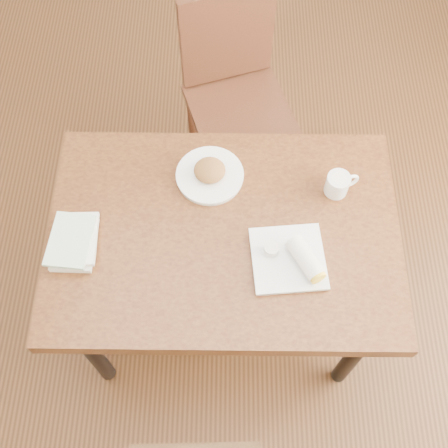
{
  "coord_description": "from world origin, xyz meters",
  "views": [
    {
      "loc": [
        0.01,
        -0.85,
        2.42
      ],
      "look_at": [
        0.0,
        0.0,
        0.8
      ],
      "focal_mm": 45.0,
      "sensor_mm": 36.0,
      "label": 1
    }
  ],
  "objects_px": {
    "chair_far": "(234,85)",
    "coffee_mug": "(338,184)",
    "plate_scone": "(210,174)",
    "book_stack": "(74,241)",
    "plate_burrito": "(293,259)",
    "table": "(224,242)"
  },
  "relations": [
    {
      "from": "plate_scone",
      "to": "book_stack",
      "type": "relative_size",
      "value": 1.12
    },
    {
      "from": "coffee_mug",
      "to": "chair_far",
      "type": "bearing_deg",
      "value": 118.43
    },
    {
      "from": "chair_far",
      "to": "plate_scone",
      "type": "height_order",
      "value": "chair_far"
    },
    {
      "from": "coffee_mug",
      "to": "plate_burrito",
      "type": "distance_m",
      "value": 0.32
    },
    {
      "from": "plate_burrito",
      "to": "book_stack",
      "type": "distance_m",
      "value": 0.71
    },
    {
      "from": "table",
      "to": "plate_scone",
      "type": "height_order",
      "value": "plate_scone"
    },
    {
      "from": "plate_burrito",
      "to": "book_stack",
      "type": "relative_size",
      "value": 1.2
    },
    {
      "from": "coffee_mug",
      "to": "book_stack",
      "type": "bearing_deg",
      "value": -165.94
    },
    {
      "from": "table",
      "to": "book_stack",
      "type": "distance_m",
      "value": 0.5
    },
    {
      "from": "plate_burrito",
      "to": "chair_far",
      "type": "bearing_deg",
      "value": 101.48
    },
    {
      "from": "table",
      "to": "plate_burrito",
      "type": "xyz_separation_m",
      "value": [
        0.22,
        -0.11,
        0.11
      ]
    },
    {
      "from": "table",
      "to": "plate_scone",
      "type": "distance_m",
      "value": 0.24
    },
    {
      "from": "book_stack",
      "to": "coffee_mug",
      "type": "bearing_deg",
      "value": 14.06
    },
    {
      "from": "table",
      "to": "plate_burrito",
      "type": "bearing_deg",
      "value": -26.23
    },
    {
      "from": "table",
      "to": "chair_far",
      "type": "relative_size",
      "value": 1.24
    },
    {
      "from": "chair_far",
      "to": "coffee_mug",
      "type": "height_order",
      "value": "chair_far"
    },
    {
      "from": "chair_far",
      "to": "plate_scone",
      "type": "relative_size",
      "value": 4.01
    },
    {
      "from": "coffee_mug",
      "to": "plate_burrito",
      "type": "height_order",
      "value": "coffee_mug"
    },
    {
      "from": "table",
      "to": "plate_burrito",
      "type": "relative_size",
      "value": 4.63
    },
    {
      "from": "plate_scone",
      "to": "book_stack",
      "type": "bearing_deg",
      "value": -148.46
    },
    {
      "from": "plate_scone",
      "to": "book_stack",
      "type": "height_order",
      "value": "plate_scone"
    },
    {
      "from": "coffee_mug",
      "to": "book_stack",
      "type": "relative_size",
      "value": 0.55
    }
  ]
}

